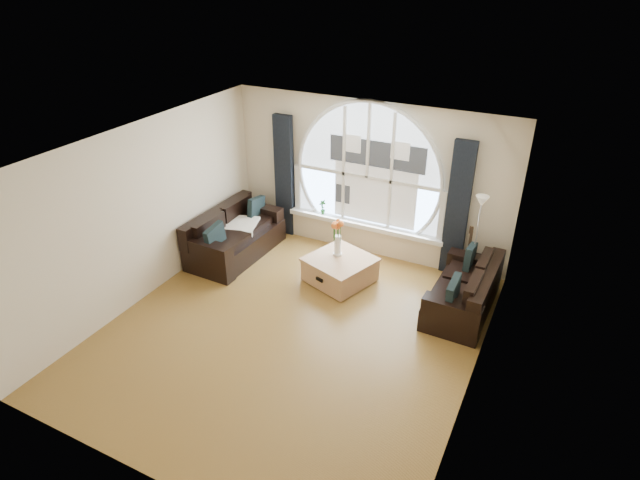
{
  "coord_description": "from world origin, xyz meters",
  "views": [
    {
      "loc": [
        3.05,
        -5.2,
        4.76
      ],
      "look_at": [
        0.0,
        0.9,
        1.05
      ],
      "focal_mm": 29.64,
      "sensor_mm": 36.0,
      "label": 1
    }
  ],
  "objects_px": {
    "coffee_chest": "(340,269)",
    "guitar": "(469,253)",
    "sofa_right": "(463,287)",
    "sofa_left": "(235,234)",
    "floor_lamp": "(475,243)",
    "potted_plant": "(323,207)",
    "vase_flowers": "(338,233)"
  },
  "relations": [
    {
      "from": "coffee_chest",
      "to": "potted_plant",
      "type": "relative_size",
      "value": 3.52
    },
    {
      "from": "floor_lamp",
      "to": "coffee_chest",
      "type": "bearing_deg",
      "value": -158.11
    },
    {
      "from": "sofa_right",
      "to": "floor_lamp",
      "type": "xyz_separation_m",
      "value": [
        -0.03,
        0.68,
        0.4
      ]
    },
    {
      "from": "coffee_chest",
      "to": "sofa_left",
      "type": "bearing_deg",
      "value": -160.35
    },
    {
      "from": "sofa_left",
      "to": "sofa_right",
      "type": "xyz_separation_m",
      "value": [
        3.99,
        0.13,
        0.0
      ]
    },
    {
      "from": "sofa_left",
      "to": "sofa_right",
      "type": "height_order",
      "value": "sofa_left"
    },
    {
      "from": "vase_flowers",
      "to": "guitar",
      "type": "bearing_deg",
      "value": 22.9
    },
    {
      "from": "sofa_right",
      "to": "vase_flowers",
      "type": "relative_size",
      "value": 2.35
    },
    {
      "from": "sofa_right",
      "to": "guitar",
      "type": "distance_m",
      "value": 0.83
    },
    {
      "from": "coffee_chest",
      "to": "potted_plant",
      "type": "height_order",
      "value": "potted_plant"
    },
    {
      "from": "sofa_left",
      "to": "coffee_chest",
      "type": "distance_m",
      "value": 2.03
    },
    {
      "from": "coffee_chest",
      "to": "floor_lamp",
      "type": "height_order",
      "value": "floor_lamp"
    },
    {
      "from": "coffee_chest",
      "to": "guitar",
      "type": "bearing_deg",
      "value": 45.39
    },
    {
      "from": "sofa_left",
      "to": "potted_plant",
      "type": "bearing_deg",
      "value": 47.41
    },
    {
      "from": "sofa_right",
      "to": "potted_plant",
      "type": "xyz_separation_m",
      "value": [
        -2.85,
        1.03,
        0.29
      ]
    },
    {
      "from": "sofa_right",
      "to": "guitar",
      "type": "xyz_separation_m",
      "value": [
        -0.12,
        0.81,
        0.13
      ]
    },
    {
      "from": "sofa_left",
      "to": "guitar",
      "type": "height_order",
      "value": "guitar"
    },
    {
      "from": "sofa_left",
      "to": "vase_flowers",
      "type": "xyz_separation_m",
      "value": [
        1.93,
        0.12,
        0.42
      ]
    },
    {
      "from": "vase_flowers",
      "to": "potted_plant",
      "type": "bearing_deg",
      "value": 127.08
    },
    {
      "from": "sofa_right",
      "to": "coffee_chest",
      "type": "relative_size",
      "value": 1.73
    },
    {
      "from": "sofa_right",
      "to": "vase_flowers",
      "type": "distance_m",
      "value": 2.1
    },
    {
      "from": "sofa_right",
      "to": "floor_lamp",
      "type": "distance_m",
      "value": 0.79
    },
    {
      "from": "vase_flowers",
      "to": "potted_plant",
      "type": "distance_m",
      "value": 1.31
    },
    {
      "from": "sofa_right",
      "to": "vase_flowers",
      "type": "height_order",
      "value": "vase_flowers"
    },
    {
      "from": "vase_flowers",
      "to": "floor_lamp",
      "type": "xyz_separation_m",
      "value": [
        2.04,
        0.68,
        -0.02
      ]
    },
    {
      "from": "coffee_chest",
      "to": "sofa_right",
      "type": "bearing_deg",
      "value": 21.99
    },
    {
      "from": "floor_lamp",
      "to": "guitar",
      "type": "relative_size",
      "value": 1.51
    },
    {
      "from": "floor_lamp",
      "to": "vase_flowers",
      "type": "bearing_deg",
      "value": -161.49
    },
    {
      "from": "sofa_left",
      "to": "coffee_chest",
      "type": "bearing_deg",
      "value": 2.6
    },
    {
      "from": "sofa_left",
      "to": "vase_flowers",
      "type": "relative_size",
      "value": 2.64
    },
    {
      "from": "sofa_left",
      "to": "potted_plant",
      "type": "xyz_separation_m",
      "value": [
        1.14,
        1.16,
        0.29
      ]
    },
    {
      "from": "vase_flowers",
      "to": "coffee_chest",
      "type": "bearing_deg",
      "value": -46.45
    }
  ]
}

